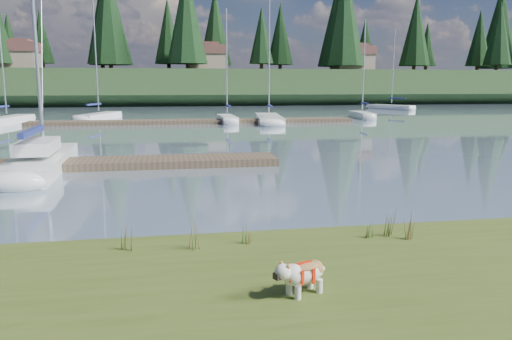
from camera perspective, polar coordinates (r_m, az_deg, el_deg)
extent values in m
plane|color=#7A8EA3|center=(40.93, -9.71, 5.24)|extent=(200.00, 200.00, 0.00)
cube|color=#20361A|center=(83.81, -10.03, 9.24)|extent=(200.00, 20.00, 5.00)
cylinder|color=silver|center=(6.90, 4.80, -13.76)|extent=(0.09, 0.09, 0.19)
cylinder|color=silver|center=(7.04, 3.79, -13.26)|extent=(0.09, 0.09, 0.19)
cylinder|color=silver|center=(7.13, 7.25, -13.00)|extent=(0.09, 0.09, 0.19)
cylinder|color=silver|center=(7.26, 6.23, -12.54)|extent=(0.09, 0.09, 0.19)
ellipsoid|color=silver|center=(7.01, 5.63, -11.61)|extent=(0.71, 0.55, 0.30)
ellipsoid|color=#9C6B3A|center=(6.98, 5.64, -10.87)|extent=(0.52, 0.45, 0.11)
ellipsoid|color=silver|center=(6.75, 3.09, -11.56)|extent=(0.29, 0.30, 0.22)
cube|color=black|center=(6.71, 2.43, -12.04)|extent=(0.11, 0.13, 0.09)
cube|color=white|center=(20.38, -23.36, 0.63)|extent=(2.05, 7.63, 0.70)
ellipsoid|color=white|center=(24.07, -21.73, 2.04)|extent=(1.74, 2.13, 0.70)
cube|color=navy|center=(19.14, -24.24, 4.03)|extent=(0.35, 3.44, 0.20)
cube|color=white|center=(19.87, -23.73, 2.51)|extent=(1.32, 2.80, 0.45)
cube|color=#4C3D2C|center=(20.38, -20.51, 0.61)|extent=(16.00, 2.00, 0.30)
cube|color=#4C3D2C|center=(40.98, -6.91, 5.52)|extent=(26.00, 2.20, 0.30)
cube|color=white|center=(45.18, -26.56, 5.04)|extent=(2.72, 7.00, 0.70)
ellipsoid|color=white|center=(48.26, -24.76, 5.42)|extent=(1.79, 2.09, 0.70)
cylinder|color=silver|center=(45.17, -27.13, 12.33)|extent=(0.12, 0.12, 10.35)
cube|color=navy|center=(44.29, -27.21, 6.45)|extent=(0.67, 2.71, 0.20)
cube|color=white|center=(47.16, -17.50, 5.78)|extent=(3.47, 6.79, 0.70)
ellipsoid|color=white|center=(50.18, -15.89, 6.08)|extent=(1.94, 2.17, 0.70)
cylinder|color=silver|center=(47.15, -17.87, 12.80)|extent=(0.12, 0.12, 10.39)
cube|color=navy|center=(46.28, -18.05, 7.15)|extent=(1.00, 2.58, 0.20)
cube|color=white|center=(41.69, -3.31, 5.74)|extent=(1.24, 5.29, 0.70)
ellipsoid|color=white|center=(44.30, -3.74, 5.98)|extent=(1.16, 1.45, 0.70)
cylinder|color=silver|center=(41.62, -3.38, 12.27)|extent=(0.12, 0.12, 8.32)
cube|color=navy|center=(40.90, -3.20, 7.32)|extent=(0.21, 2.10, 0.20)
cube|color=white|center=(41.80, 1.48, 5.77)|extent=(2.96, 8.56, 0.70)
ellipsoid|color=white|center=(45.97, 1.10, 6.14)|extent=(2.11, 2.50, 0.70)
cylinder|color=silver|center=(41.89, 1.53, 15.40)|extent=(0.12, 0.12, 12.89)
cube|color=navy|center=(40.59, 1.61, 7.31)|extent=(0.62, 3.33, 0.20)
cube|color=white|center=(47.95, 12.03, 6.08)|extent=(1.87, 5.45, 0.70)
ellipsoid|color=white|center=(50.53, 11.25, 6.29)|extent=(1.34, 1.59, 0.70)
cylinder|color=silver|center=(47.89, 12.23, 11.70)|extent=(0.12, 0.12, 8.23)
cube|color=navy|center=(47.19, 12.30, 7.45)|extent=(0.46, 2.13, 0.20)
cube|color=white|center=(64.99, 15.21, 6.89)|extent=(4.12, 5.93, 0.70)
ellipsoid|color=white|center=(66.79, 13.10, 7.05)|extent=(1.95, 2.07, 0.70)
cylinder|color=silver|center=(64.96, 15.41, 11.36)|extent=(0.12, 0.12, 8.98)
cube|color=navy|center=(64.47, 15.85, 7.89)|extent=(1.34, 2.19, 0.20)
cone|color=#475B23|center=(8.83, -7.66, -6.97)|extent=(0.03, 0.03, 0.62)
cone|color=brown|center=(8.79, -6.91, -7.47)|extent=(0.03, 0.03, 0.50)
cone|color=#475B23|center=(8.86, -7.28, -6.71)|extent=(0.03, 0.03, 0.69)
cone|color=brown|center=(8.84, -6.72, -7.58)|extent=(0.03, 0.03, 0.44)
cone|color=#475B23|center=(8.77, -7.50, -7.31)|extent=(0.03, 0.03, 0.56)
cone|color=#475B23|center=(9.09, -1.40, -7.12)|extent=(0.03, 0.03, 0.40)
cone|color=brown|center=(9.05, -0.64, -7.46)|extent=(0.03, 0.03, 0.32)
cone|color=#475B23|center=(9.12, -1.05, -6.93)|extent=(0.03, 0.03, 0.44)
cone|color=brown|center=(9.10, -0.49, -7.50)|extent=(0.03, 0.03, 0.28)
cone|color=#475B23|center=(9.02, -1.20, -7.39)|extent=(0.03, 0.03, 0.36)
cone|color=#475B23|center=(9.74, 16.56, -6.04)|extent=(0.03, 0.03, 0.51)
cone|color=brown|center=(9.75, 17.31, -6.39)|extent=(0.03, 0.03, 0.41)
cone|color=#475B23|center=(9.79, 16.81, -5.82)|extent=(0.03, 0.03, 0.56)
cone|color=brown|center=(9.80, 17.35, -6.46)|extent=(0.03, 0.03, 0.36)
cone|color=#475B23|center=(9.69, 16.87, -6.30)|extent=(0.03, 0.03, 0.46)
cone|color=#475B23|center=(9.02, -14.94, -7.39)|extent=(0.03, 0.03, 0.47)
cone|color=brown|center=(8.96, -14.26, -7.80)|extent=(0.03, 0.03, 0.37)
cone|color=#475B23|center=(9.04, -14.55, -7.19)|extent=(0.03, 0.03, 0.51)
cone|color=brown|center=(9.00, -14.04, -7.86)|extent=(0.03, 0.03, 0.33)
cone|color=#475B23|center=(8.95, -14.85, -7.68)|extent=(0.03, 0.03, 0.42)
cone|color=#475B23|center=(9.63, 12.38, -6.59)|extent=(0.03, 0.03, 0.34)
cone|color=brown|center=(9.62, 13.14, -6.85)|extent=(0.03, 0.03, 0.27)
cone|color=#475B23|center=(9.67, 12.65, -6.42)|extent=(0.03, 0.03, 0.37)
cone|color=brown|center=(9.67, 13.21, -6.87)|extent=(0.03, 0.03, 0.23)
cone|color=#475B23|center=(9.57, 12.67, -6.81)|extent=(0.03, 0.03, 0.30)
cone|color=#475B23|center=(9.83, 14.80, -5.75)|extent=(0.03, 0.03, 0.53)
cone|color=brown|center=(9.83, 15.55, -6.11)|extent=(0.03, 0.03, 0.43)
cone|color=#475B23|center=(9.87, 15.05, -5.54)|extent=(0.03, 0.03, 0.59)
cone|color=brown|center=(9.88, 15.60, -6.19)|extent=(0.03, 0.03, 0.37)
cone|color=#475B23|center=(9.78, 15.10, -6.02)|extent=(0.03, 0.03, 0.48)
cube|color=#33281C|center=(9.73, -8.07, -9.05)|extent=(60.00, 0.50, 0.14)
cylinder|color=#382619|center=(83.42, -17.11, 11.29)|extent=(0.60, 0.60, 1.80)
cone|color=black|center=(83.81, -17.32, 15.29)|extent=(4.84, 4.84, 11.00)
cylinder|color=#382619|center=(76.92, -7.80, 11.79)|extent=(0.60, 0.60, 1.80)
cone|color=black|center=(77.51, -7.93, 17.11)|extent=(6.16, 6.16, 14.00)
cylinder|color=#382619|center=(82.28, 0.63, 11.75)|extent=(0.60, 0.60, 1.80)
cone|color=black|center=(82.59, 0.64, 15.18)|extent=(3.96, 3.96, 9.00)
cylinder|color=#382619|center=(83.76, 9.85, 11.57)|extent=(0.60, 0.60, 1.80)
cone|color=black|center=(84.41, 10.02, 17.07)|extent=(7.04, 7.04, 16.00)
cylinder|color=#382619|center=(92.12, 17.58, 11.10)|extent=(0.60, 0.60, 1.80)
cone|color=black|center=(92.52, 17.79, 14.99)|extent=(5.28, 5.28, 12.00)
cylinder|color=#382619|center=(95.47, 25.76, 10.53)|extent=(0.60, 0.60, 1.80)
cone|color=black|center=(95.80, 26.02, 13.88)|extent=(4.62, 4.62, 10.50)
cube|color=gray|center=(83.74, -25.63, 11.11)|extent=(6.00, 5.00, 2.80)
cube|color=brown|center=(83.84, -25.73, 12.54)|extent=(6.30, 5.30, 1.40)
cube|color=brown|center=(83.90, -25.78, 13.08)|extent=(4.20, 3.60, 0.70)
cube|color=gray|center=(82.11, -5.82, 12.05)|extent=(6.00, 5.00, 2.80)
cube|color=brown|center=(82.22, -5.85, 13.51)|extent=(6.30, 5.30, 1.40)
cube|color=brown|center=(82.27, -5.86, 14.07)|extent=(4.20, 3.60, 0.70)
cube|color=gray|center=(85.41, 10.92, 11.84)|extent=(6.00, 5.00, 2.80)
cube|color=brown|center=(85.52, 10.97, 13.24)|extent=(6.30, 5.30, 1.40)
cube|color=brown|center=(85.57, 10.98, 13.78)|extent=(4.20, 3.60, 0.70)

